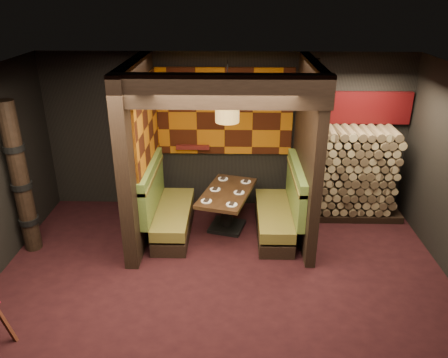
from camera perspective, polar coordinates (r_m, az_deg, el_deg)
floor at (r=6.15m, az=-0.32°, el=-14.95°), size 6.50×5.50×0.02m
ceiling at (r=4.89m, az=-0.39°, el=12.24°), size 6.50×5.50×0.02m
wall_back at (r=7.93m, az=0.27°, el=6.10°), size 6.50×0.02×2.85m
partition_left at (r=7.04m, az=-10.99°, el=3.31°), size 0.20×2.20×2.85m
partition_right at (r=7.02m, az=10.77°, el=3.27°), size 0.15×2.10×2.85m
header_beam at (r=5.63m, az=-0.42°, el=11.38°), size 2.85×0.18×0.44m
tapa_back_panel at (r=7.77m, az=0.08°, el=8.76°), size 2.40×0.06×1.55m
tapa_side_panel at (r=7.05m, az=-10.02°, el=7.05°), size 0.04×1.85×1.45m
lacquer_shelf at (r=7.94m, az=-4.10°, el=4.19°), size 0.60×0.12×0.07m
booth_bench_left at (r=7.39m, az=-7.42°, el=-4.14°), size 0.68×1.60×1.14m
booth_bench_right at (r=7.35m, az=7.37°, el=-4.32°), size 0.68×1.60×1.14m
dining_table at (r=7.41m, az=0.40°, el=-3.24°), size 1.05×1.48×0.70m
place_settings at (r=7.30m, az=0.40°, el=-1.53°), size 0.82×1.17×0.03m
pendant_lamp at (r=6.76m, az=0.43°, el=9.31°), size 0.37×0.37×0.93m
totem_column at (r=7.21m, az=-25.05°, el=-0.13°), size 0.31×0.31×2.40m
firewood_stack at (r=8.04m, az=16.70°, el=0.71°), size 1.73×0.70×1.64m
mosaic_header at (r=8.00m, az=17.06°, el=8.90°), size 1.83×0.10×0.56m
bay_front_post at (r=7.28m, az=11.17°, el=3.98°), size 0.08×0.08×2.85m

